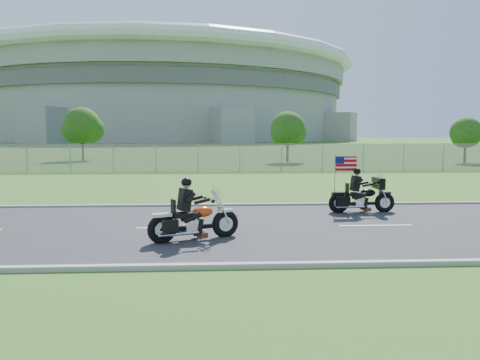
{
  "coord_description": "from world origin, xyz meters",
  "views": [
    {
      "loc": [
        -0.78,
        -13.52,
        2.82
      ],
      "look_at": [
        -0.06,
        0.0,
        1.43
      ],
      "focal_mm": 35.0,
      "sensor_mm": 36.0,
      "label": 1
    }
  ],
  "objects": [
    {
      "name": "tree_fence_far",
      "position": [
        22.04,
        28.03,
        2.64
      ],
      "size": [
        3.08,
        2.87,
        4.2
      ],
      "color": "#382316",
      "rests_on": "ground"
    },
    {
      "name": "stadium",
      "position": [
        -20.0,
        170.0,
        15.58
      ],
      "size": [
        140.4,
        140.4,
        29.2
      ],
      "color": "#A3A099",
      "rests_on": "ground"
    },
    {
      "name": "curb_south",
      "position": [
        0.0,
        -4.05,
        0.05
      ],
      "size": [
        120.0,
        0.18,
        0.12
      ],
      "primitive_type": "cube",
      "color": "#9E9B93",
      "rests_on": "ground"
    },
    {
      "name": "motorcycle_follow",
      "position": [
        4.3,
        2.34,
        0.54
      ],
      "size": [
        2.36,
        0.78,
        1.97
      ],
      "rotation": [
        0.0,
        0.0,
        0.03
      ],
      "color": "black",
      "rests_on": "ground"
    },
    {
      "name": "tree_fence_near",
      "position": [
        6.04,
        30.04,
        2.97
      ],
      "size": [
        3.52,
        3.28,
        4.75
      ],
      "color": "#382316",
      "rests_on": "ground"
    },
    {
      "name": "road",
      "position": [
        0.0,
        0.0,
        0.02
      ],
      "size": [
        120.0,
        8.0,
        0.04
      ],
      "primitive_type": "cube",
      "color": "#28282B",
      "rests_on": "ground"
    },
    {
      "name": "fence",
      "position": [
        -5.0,
        20.0,
        1.0
      ],
      "size": [
        60.0,
        0.03,
        2.0
      ],
      "primitive_type": "cube",
      "color": "gray",
      "rests_on": "ground"
    },
    {
      "name": "tree_fence_mid",
      "position": [
        -13.95,
        34.04,
        3.3
      ],
      "size": [
        3.96,
        3.69,
        5.3
      ],
      "color": "#382316",
      "rests_on": "ground"
    },
    {
      "name": "motorcycle_lead",
      "position": [
        -1.37,
        -1.57,
        0.53
      ],
      "size": [
        2.37,
        1.21,
        1.67
      ],
      "rotation": [
        0.0,
        0.0,
        0.38
      ],
      "color": "black",
      "rests_on": "ground"
    },
    {
      "name": "ground",
      "position": [
        0.0,
        0.0,
        0.0
      ],
      "size": [
        420.0,
        420.0,
        0.0
      ],
      "primitive_type": "plane",
      "color": "#35581B",
      "rests_on": "ground"
    },
    {
      "name": "curb_north",
      "position": [
        0.0,
        4.05,
        0.05
      ],
      "size": [
        120.0,
        0.18,
        0.12
      ],
      "primitive_type": "cube",
      "color": "#9E9B93",
      "rests_on": "ground"
    }
  ]
}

